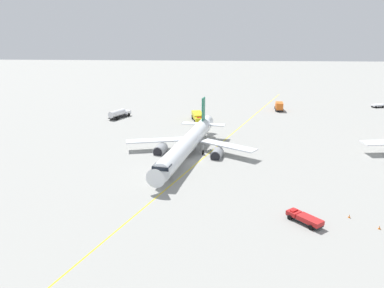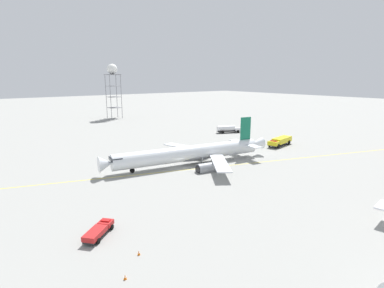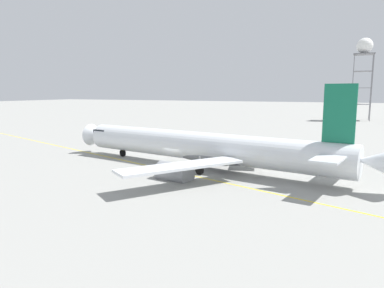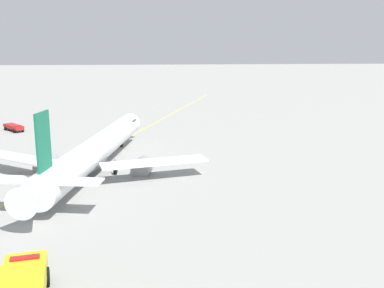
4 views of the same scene
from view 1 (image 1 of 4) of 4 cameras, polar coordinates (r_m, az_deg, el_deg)
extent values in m
plane|color=gray|center=(83.79, -0.24, -2.66)|extent=(600.00, 600.00, 0.00)
cylinder|color=silver|center=(86.58, -0.71, 0.00)|extent=(10.53, 38.38, 3.75)
cone|color=silver|center=(68.16, -5.12, -4.76)|extent=(4.04, 3.59, 3.56)
cone|color=silver|center=(105.94, 2.16, 3.26)|extent=(3.85, 4.50, 3.19)
cube|color=black|center=(69.81, -4.55, -3.48)|extent=(3.56, 2.93, 0.70)
ellipsoid|color=slate|center=(88.66, -0.39, -0.30)|extent=(5.78, 14.18, 2.06)
cube|color=#146B4C|center=(101.32, 1.73, 5.31)|extent=(0.81, 3.19, 6.06)
cube|color=silver|center=(101.58, 3.53, 2.91)|extent=(5.48, 3.47, 0.20)
cube|color=silver|center=(102.96, -0.08, 3.13)|extent=(5.48, 3.47, 0.20)
cube|color=silver|center=(88.14, 5.45, -0.22)|extent=(13.40, 10.61, 0.28)
cube|color=silver|center=(92.35, -5.53, 0.56)|extent=(14.42, 6.50, 0.28)
cylinder|color=gray|center=(86.53, 3.78, -1.55)|extent=(3.20, 4.45, 2.52)
cylinder|color=black|center=(84.59, 3.52, -1.98)|extent=(2.13, 0.53, 2.14)
cylinder|color=gray|center=(89.83, -4.78, -0.89)|extent=(3.20, 4.45, 2.52)
cylinder|color=black|center=(87.95, -5.21, -1.28)|extent=(2.13, 0.53, 2.14)
cylinder|color=#9EA0A5|center=(73.83, -3.62, -4.26)|extent=(0.20, 0.20, 1.69)
cylinder|color=black|center=(74.13, -3.60, -4.87)|extent=(0.49, 1.14, 1.10)
cylinder|color=#9EA0A5|center=(88.06, 1.67, -0.74)|extent=(0.20, 0.20, 1.69)
cylinder|color=black|center=(88.32, 1.67, -1.27)|extent=(0.49, 1.14, 1.10)
cylinder|color=#9EA0A5|center=(89.64, -2.42, -0.44)|extent=(0.20, 0.20, 1.69)
cylinder|color=black|center=(89.89, -2.41, -0.95)|extent=(0.49, 1.14, 1.10)
cube|color=#232326|center=(159.93, 26.17, 5.14)|extent=(4.63, 2.96, 0.20)
cube|color=white|center=(159.00, 25.75, 5.27)|extent=(1.81, 2.59, 0.55)
cube|color=black|center=(158.67, 25.59, 5.30)|extent=(0.55, 1.93, 0.31)
cube|color=white|center=(160.29, 26.41, 5.30)|extent=(3.27, 2.95, 0.70)
cylinder|color=black|center=(158.15, 25.97, 5.02)|extent=(0.84, 0.46, 0.80)
cylinder|color=black|center=(160.02, 25.49, 5.19)|extent=(0.84, 0.46, 0.80)
cylinder|color=black|center=(159.83, 26.81, 5.01)|extent=(0.84, 0.46, 0.80)
cylinder|color=black|center=(161.68, 26.32, 5.19)|extent=(0.84, 0.46, 0.80)
cube|color=#232326|center=(128.45, -10.85, 4.18)|extent=(5.74, 9.59, 0.20)
cube|color=silver|center=(131.07, -9.94, 4.77)|extent=(3.41, 3.25, 1.10)
cube|color=black|center=(131.90, -9.66, 4.93)|extent=(2.12, 0.94, 0.62)
cylinder|color=silver|center=(127.21, -11.23, 4.57)|extent=(4.59, 7.13, 2.12)
cylinder|color=black|center=(131.84, -10.45, 4.48)|extent=(0.68, 1.12, 1.10)
cylinder|color=black|center=(130.27, -9.50, 4.38)|extent=(0.68, 1.12, 1.10)
cylinder|color=black|center=(126.97, -12.15, 3.92)|extent=(0.68, 1.12, 1.10)
cylinder|color=black|center=(125.34, -11.18, 3.81)|extent=(0.68, 1.12, 1.10)
cube|color=#232326|center=(60.26, 16.57, -10.95)|extent=(4.88, 5.33, 0.20)
cube|color=red|center=(61.12, 15.10, -9.97)|extent=(2.49, 2.48, 0.65)
cube|color=black|center=(61.48, 14.55, -9.66)|extent=(1.21, 1.05, 0.36)
cube|color=red|center=(59.57, 17.34, -10.87)|extent=(3.84, 4.06, 0.70)
cube|color=red|center=(60.93, 15.13, -9.61)|extent=(1.35, 1.28, 0.16)
cylinder|color=black|center=(60.70, 14.51, -10.67)|extent=(0.71, 0.76, 0.76)
cylinder|color=black|center=(62.00, 15.59, -10.15)|extent=(0.71, 0.76, 0.76)
cylinder|color=black|center=(58.72, 17.45, -11.90)|extent=(0.71, 0.76, 0.76)
cylinder|color=black|center=(60.07, 18.50, -11.33)|extent=(0.71, 0.76, 0.76)
cube|color=#232326|center=(142.12, 12.95, 5.22)|extent=(2.66, 7.46, 0.20)
cube|color=orange|center=(144.52, 12.89, 5.65)|extent=(2.62, 2.38, 1.00)
cube|color=black|center=(145.47, 12.87, 5.78)|extent=(2.06, 0.24, 0.56)
cube|color=orange|center=(140.71, 13.01, 5.64)|extent=(2.84, 5.10, 2.40)
cylinder|color=black|center=(144.56, 12.39, 5.40)|extent=(0.36, 1.02, 1.00)
cylinder|color=black|center=(144.75, 13.36, 5.35)|extent=(0.36, 1.02, 1.00)
cylinder|color=black|center=(139.76, 12.51, 5.02)|extent=(0.36, 1.02, 1.00)
cylinder|color=black|center=(139.96, 13.51, 4.97)|extent=(0.36, 1.02, 1.00)
cube|color=#232326|center=(121.20, 0.92, 3.81)|extent=(4.50, 11.23, 0.20)
cube|color=yellow|center=(116.91, 1.20, 3.68)|extent=(3.37, 2.91, 1.20)
cube|color=black|center=(115.81, 1.28, 3.65)|extent=(2.48, 0.54, 0.67)
cube|color=yellow|center=(122.26, 0.85, 4.36)|extent=(4.47, 8.75, 1.60)
cube|color=red|center=(116.76, 1.20, 4.02)|extent=(2.16, 0.97, 0.16)
cylinder|color=black|center=(117.73, 1.89, 3.37)|extent=(0.53, 1.43, 1.40)
cylinder|color=black|center=(117.33, 0.45, 3.33)|extent=(0.53, 1.43, 1.40)
cylinder|color=black|center=(124.80, 1.39, 4.14)|extent=(0.53, 1.43, 1.40)
cylinder|color=black|center=(124.43, 0.03, 4.10)|extent=(0.53, 1.43, 1.40)
cube|color=yellow|center=(87.94, 2.18, -1.73)|extent=(61.77, 184.12, 0.01)
cone|color=orange|center=(64.26, 22.63, -9.99)|extent=(0.36, 0.36, 0.55)
cylinder|color=white|center=(64.25, 22.63, -9.97)|extent=(0.22, 0.22, 0.06)
cone|color=orange|center=(62.63, 26.40, -11.19)|extent=(0.36, 0.36, 0.55)
cylinder|color=white|center=(62.62, 26.40, -11.17)|extent=(0.22, 0.22, 0.06)
camera|label=2|loc=(64.67, 55.85, 3.65)|focal=28.17mm
camera|label=3|loc=(107.71, 23.03, 5.90)|focal=32.78mm
camera|label=4|loc=(146.64, -1.99, 12.70)|focal=42.67mm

